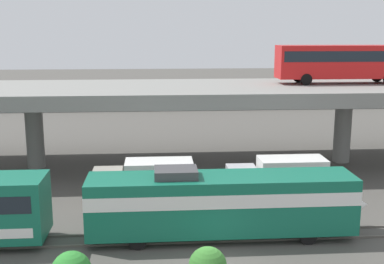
# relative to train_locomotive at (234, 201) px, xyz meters

# --- Properties ---
(rail_strip_near) EXTENTS (110.00, 0.12, 0.12)m
(rail_strip_near) POSITION_rel_train_locomotive_xyz_m (-1.26, -0.72, -2.13)
(rail_strip_near) COLOR #59544C
(rail_strip_near) RESTS_ON ground_plane
(rail_strip_far) EXTENTS (110.00, 0.12, 0.12)m
(rail_strip_far) POSITION_rel_train_locomotive_xyz_m (-1.26, 0.72, -2.13)
(rail_strip_far) COLOR #59544C
(rail_strip_far) RESTS_ON ground_plane
(train_locomotive) EXTENTS (16.20, 3.04, 4.18)m
(train_locomotive) POSITION_rel_train_locomotive_xyz_m (0.00, 0.00, 0.00)
(train_locomotive) COLOR #14664C
(train_locomotive) RESTS_ON ground_plane
(highway_overpass) EXTENTS (96.00, 12.18, 7.01)m
(highway_overpass) POSITION_rel_train_locomotive_xyz_m (-1.26, 16.00, 4.10)
(highway_overpass) COLOR gray
(highway_overpass) RESTS_ON ground_plane
(transit_bus_on_overpass) EXTENTS (12.00, 2.68, 3.40)m
(transit_bus_on_overpass) POSITION_rel_train_locomotive_xyz_m (12.42, 16.98, 6.88)
(transit_bus_on_overpass) COLOR red
(transit_bus_on_overpass) RESTS_ON highway_overpass
(service_truck_west) EXTENTS (6.80, 2.46, 3.04)m
(service_truck_west) POSITION_rel_train_locomotive_xyz_m (-5.14, 5.99, -0.56)
(service_truck_west) COLOR #9E998C
(service_truck_west) RESTS_ON ground_plane
(service_truck_east) EXTENTS (6.80, 2.46, 3.04)m
(service_truck_east) POSITION_rel_train_locomotive_xyz_m (4.10, 5.99, -0.56)
(service_truck_east) COLOR #B7B7BC
(service_truck_east) RESTS_ON ground_plane
(pier_parking_lot) EXTENTS (64.62, 10.45, 1.66)m
(pier_parking_lot) POSITION_rel_train_locomotive_xyz_m (-1.26, 51.00, -1.36)
(pier_parking_lot) COLOR gray
(pier_parking_lot) RESTS_ON ground_plane
(parked_car_0) EXTENTS (4.61, 1.93, 1.50)m
(parked_car_0) POSITION_rel_train_locomotive_xyz_m (24.47, 51.91, 0.24)
(parked_car_0) COLOR #0C4C26
(parked_car_0) RESTS_ON pier_parking_lot
(parked_car_1) EXTENTS (4.41, 1.93, 1.50)m
(parked_car_1) POSITION_rel_train_locomotive_xyz_m (-14.22, 49.71, 0.24)
(parked_car_1) COLOR #515459
(parked_car_1) RESTS_ON pier_parking_lot
(parked_car_2) EXTENTS (4.23, 1.95, 1.50)m
(parked_car_2) POSITION_rel_train_locomotive_xyz_m (-23.87, 48.77, 0.24)
(parked_car_2) COLOR #515459
(parked_car_2) RESTS_ON pier_parking_lot
(parked_car_3) EXTENTS (4.36, 1.83, 1.50)m
(parked_car_3) POSITION_rel_train_locomotive_xyz_m (21.90, 48.49, 0.24)
(parked_car_3) COLOR #0C4C26
(parked_car_3) RESTS_ON pier_parking_lot
(parked_car_4) EXTENTS (4.13, 1.96, 1.50)m
(parked_car_4) POSITION_rel_train_locomotive_xyz_m (9.15, 52.67, 0.24)
(parked_car_4) COLOR silver
(parked_car_4) RESTS_ON pier_parking_lot
(harbor_water) EXTENTS (140.00, 36.00, 0.01)m
(harbor_water) POSITION_rel_train_locomotive_xyz_m (-1.26, 74.00, -2.19)
(harbor_water) COLOR #385B7A
(harbor_water) RESTS_ON ground_plane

